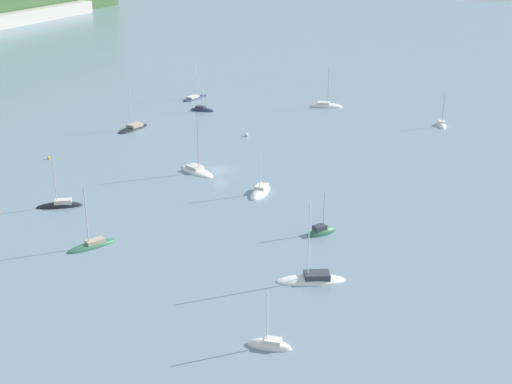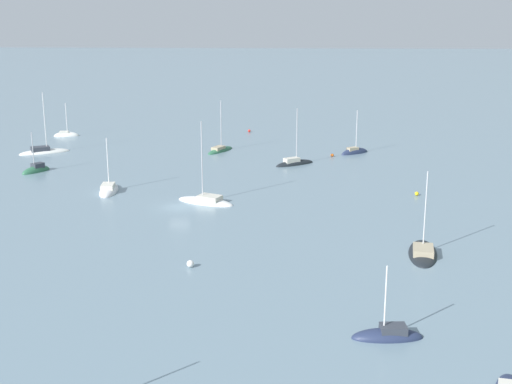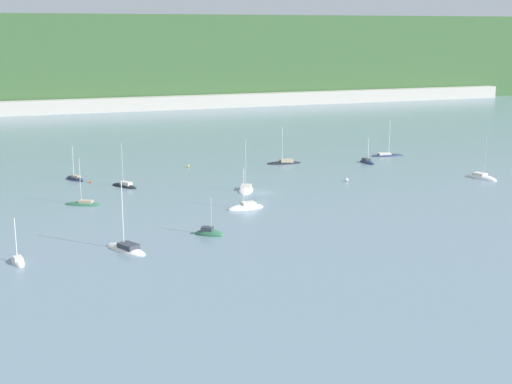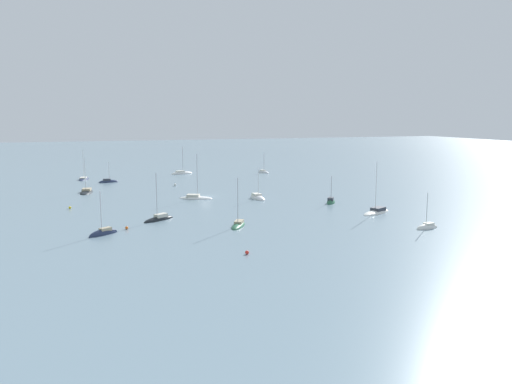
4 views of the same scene
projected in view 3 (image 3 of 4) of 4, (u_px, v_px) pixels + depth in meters
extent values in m
plane|color=slate|center=(262.00, 193.00, 143.89)|extent=(600.00, 600.00, 0.00)
cube|color=#385B33|center=(110.00, 59.00, 317.87)|extent=(419.57, 67.74, 38.32)
cube|color=#B7B2A8|center=(126.00, 104.00, 287.32)|extent=(356.64, 6.00, 5.35)
ellipsoid|color=#2D6647|center=(83.00, 205.00, 134.18)|extent=(7.20, 5.18, 1.29)
cube|color=tan|center=(86.00, 202.00, 133.95)|extent=(2.92, 2.45, 0.58)
cylinder|color=#B2B2B7|center=(80.00, 181.00, 133.20)|extent=(0.14, 0.14, 8.63)
ellipsoid|color=#232D4C|center=(367.00, 163.00, 176.22)|extent=(2.41, 5.94, 1.55)
cube|color=#333842|center=(366.00, 160.00, 176.47)|extent=(1.55, 2.19, 0.68)
cylinder|color=silver|center=(368.00, 150.00, 175.22)|extent=(0.14, 0.14, 5.78)
ellipsoid|color=black|center=(124.00, 187.00, 149.56)|extent=(5.43, 7.00, 1.50)
cube|color=beige|center=(126.00, 183.00, 149.05)|extent=(2.49, 2.86, 0.76)
cylinder|color=#B2B2B7|center=(122.00, 164.00, 148.70)|extent=(0.14, 0.14, 8.81)
ellipsoid|color=black|center=(284.00, 163.00, 175.56)|extent=(9.06, 4.33, 1.11)
cube|color=tan|center=(287.00, 161.00, 175.55)|extent=(3.42, 2.57, 0.73)
cylinder|color=silver|center=(282.00, 145.00, 174.44)|extent=(0.14, 0.14, 8.70)
ellipsoid|color=#232D4C|center=(387.00, 156.00, 186.03)|extent=(9.09, 4.22, 1.16)
cube|color=silver|center=(385.00, 154.00, 185.80)|extent=(3.44, 2.37, 0.49)
cylinder|color=silver|center=(389.00, 138.00, 185.02)|extent=(0.14, 0.14, 8.97)
ellipsoid|color=#2D6647|center=(210.00, 235.00, 114.54)|extent=(5.13, 4.34, 1.88)
cube|color=#333842|center=(207.00, 229.00, 114.43)|extent=(2.20, 2.06, 0.82)
cylinder|color=#B2B2B7|center=(211.00, 215.00, 113.72)|extent=(0.14, 0.14, 5.78)
ellipsoid|color=white|center=(246.00, 191.00, 146.04)|extent=(6.05, 8.71, 1.21)
cube|color=beige|center=(246.00, 187.00, 146.52)|extent=(3.09, 3.55, 0.71)
cylinder|color=#B2B2B7|center=(246.00, 164.00, 144.38)|extent=(0.14, 0.14, 10.59)
ellipsoid|color=white|center=(126.00, 250.00, 106.81)|extent=(6.51, 9.08, 1.28)
cube|color=#333842|center=(128.00, 246.00, 106.18)|extent=(3.20, 3.71, 0.79)
cylinder|color=silver|center=(123.00, 214.00, 105.87)|extent=(0.14, 0.14, 10.25)
ellipsoid|color=white|center=(482.00, 178.00, 158.02)|extent=(4.43, 8.24, 1.86)
cube|color=silver|center=(480.00, 174.00, 158.34)|extent=(2.47, 3.18, 0.65)
cylinder|color=#B2B2B7|center=(485.00, 156.00, 156.59)|extent=(0.14, 0.14, 9.00)
ellipsoid|color=#232D4C|center=(75.00, 180.00, 156.28)|extent=(4.30, 5.52, 1.97)
cube|color=tan|center=(76.00, 177.00, 155.82)|extent=(1.98, 2.27, 0.60)
cylinder|color=silver|center=(73.00, 162.00, 155.54)|extent=(0.14, 0.14, 7.01)
ellipsoid|color=silver|center=(245.00, 209.00, 131.29)|extent=(7.29, 2.98, 1.84)
cube|color=silver|center=(248.00, 204.00, 131.32)|extent=(2.69, 1.90, 0.73)
cylinder|color=silver|center=(244.00, 188.00, 130.24)|extent=(0.14, 0.14, 7.07)
ellipsoid|color=white|center=(18.00, 263.00, 100.95)|extent=(2.41, 5.06, 1.77)
cube|color=silver|center=(18.00, 258.00, 100.45)|extent=(1.43, 1.91, 0.52)
cylinder|color=silver|center=(16.00, 239.00, 100.37)|extent=(0.14, 0.14, 6.03)
sphere|color=orange|center=(90.00, 182.00, 153.41)|extent=(0.56, 0.56, 0.56)
sphere|color=yellow|center=(188.00, 166.00, 170.86)|extent=(0.57, 0.57, 0.57)
sphere|color=white|center=(347.00, 180.00, 154.82)|extent=(0.75, 0.75, 0.75)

